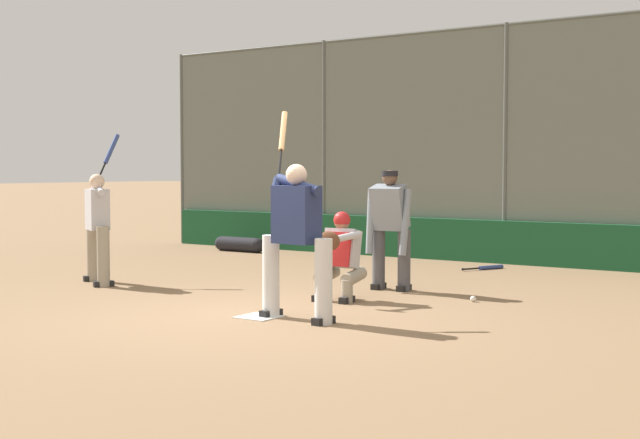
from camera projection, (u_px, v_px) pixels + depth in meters
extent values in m
plane|color=#846647|center=(259.00, 317.00, 9.92)|extent=(160.00, 160.00, 0.00)
cube|color=white|center=(259.00, 317.00, 9.92)|extent=(0.43, 0.43, 0.01)
cylinder|color=#515651|center=(505.00, 144.00, 15.52)|extent=(0.08, 0.08, 4.18)
cylinder|color=#515651|center=(324.00, 147.00, 17.67)|extent=(0.08, 0.08, 4.18)
cylinder|color=#515651|center=(182.00, 149.00, 19.83)|extent=(0.08, 0.08, 4.18)
cube|color=slate|center=(505.00, 144.00, 15.52)|extent=(15.28, 0.01, 4.18)
cylinder|color=#515651|center=(507.00, 24.00, 15.41)|extent=(15.28, 0.06, 0.06)
cube|color=#19512D|center=(502.00, 242.00, 15.54)|extent=(14.97, 0.18, 0.75)
cylinder|color=silver|center=(324.00, 282.00, 9.44)|extent=(0.19, 0.19, 0.92)
cube|color=black|center=(323.00, 321.00, 9.46)|extent=(0.14, 0.29, 0.08)
cylinder|color=silver|center=(271.00, 276.00, 9.93)|extent=(0.19, 0.19, 0.92)
cube|color=black|center=(271.00, 313.00, 9.95)|extent=(0.14, 0.29, 0.08)
cube|color=navy|center=(296.00, 215.00, 9.65)|extent=(0.52, 0.33, 0.63)
sphere|color=beige|center=(296.00, 175.00, 9.62)|extent=(0.23, 0.23, 0.23)
cylinder|color=navy|center=(298.00, 185.00, 9.65)|extent=(0.64, 0.22, 0.24)
cylinder|color=navy|center=(277.00, 184.00, 9.84)|extent=(0.11, 0.15, 0.17)
sphere|color=black|center=(279.00, 178.00, 9.86)|extent=(0.04, 0.04, 0.04)
cylinder|color=black|center=(280.00, 164.00, 9.95)|extent=(0.13, 0.21, 0.33)
cylinder|color=tan|center=(283.00, 131.00, 10.17)|extent=(0.22, 0.33, 0.47)
cylinder|color=gray|center=(347.00, 291.00, 10.96)|extent=(0.14, 0.14, 0.29)
cylinder|color=gray|center=(354.00, 277.00, 11.11)|extent=(0.20, 0.45, 0.22)
cube|color=black|center=(347.00, 300.00, 10.97)|extent=(0.12, 0.27, 0.08)
cylinder|color=gray|center=(320.00, 289.00, 11.15)|extent=(0.14, 0.14, 0.29)
cylinder|color=gray|center=(327.00, 275.00, 11.30)|extent=(0.20, 0.45, 0.22)
cube|color=black|center=(320.00, 298.00, 11.15)|extent=(0.12, 0.27, 0.08)
cube|color=#B7B7BC|center=(342.00, 248.00, 11.22)|extent=(0.44, 0.37, 0.52)
cube|color=#B21E1E|center=(337.00, 249.00, 11.10)|extent=(0.38, 0.16, 0.43)
sphere|color=#936B4C|center=(342.00, 223.00, 11.21)|extent=(0.19, 0.19, 0.19)
sphere|color=#B21E1E|center=(342.00, 220.00, 11.20)|extent=(0.21, 0.21, 0.21)
cylinder|color=#B7B7BC|center=(345.00, 237.00, 10.94)|extent=(0.23, 0.51, 0.15)
ellipsoid|color=#56331E|center=(329.00, 241.00, 10.79)|extent=(0.31, 0.13, 0.24)
cylinder|color=#936B4C|center=(325.00, 246.00, 11.35)|extent=(0.11, 0.30, 0.42)
cylinder|color=#4C4C51|center=(404.00, 260.00, 12.04)|extent=(0.17, 0.17, 0.84)
cube|color=black|center=(404.00, 288.00, 12.06)|extent=(0.13, 0.29, 0.08)
cylinder|color=#4C4C51|center=(379.00, 259.00, 12.23)|extent=(0.17, 0.17, 0.84)
cube|color=black|center=(379.00, 286.00, 12.25)|extent=(0.13, 0.29, 0.08)
cube|color=gray|center=(390.00, 207.00, 12.04)|extent=(0.48, 0.43, 0.64)
sphere|color=brown|center=(390.00, 178.00, 12.02)|extent=(0.21, 0.21, 0.21)
cylinder|color=black|center=(390.00, 173.00, 12.02)|extent=(0.22, 0.22, 0.07)
cylinder|color=gray|center=(405.00, 222.00, 11.87)|extent=(0.13, 0.23, 0.89)
cylinder|color=gray|center=(370.00, 221.00, 12.13)|extent=(0.16, 0.24, 0.89)
cylinder|color=gray|center=(103.00, 257.00, 12.47)|extent=(0.18, 0.18, 0.85)
cube|color=black|center=(104.00, 284.00, 12.49)|extent=(0.23, 0.30, 0.08)
cylinder|color=gray|center=(93.00, 252.00, 13.10)|extent=(0.18, 0.18, 0.85)
cube|color=black|center=(93.00, 278.00, 13.12)|extent=(0.23, 0.30, 0.08)
cube|color=#B7B7BC|center=(97.00, 209.00, 12.75)|extent=(0.53, 0.46, 0.58)
sphere|color=beige|center=(97.00, 181.00, 12.72)|extent=(0.22, 0.22, 0.22)
cylinder|color=#B7B7BC|center=(99.00, 188.00, 12.74)|extent=(0.54, 0.42, 0.22)
cylinder|color=#B7B7BC|center=(95.00, 188.00, 13.00)|extent=(0.14, 0.17, 0.16)
sphere|color=black|center=(96.00, 184.00, 13.01)|extent=(0.04, 0.04, 0.04)
cylinder|color=black|center=(101.00, 173.00, 13.08)|extent=(0.04, 0.22, 0.32)
cylinder|color=#334789|center=(112.00, 149.00, 13.26)|extent=(0.09, 0.33, 0.46)
sphere|color=black|center=(463.00, 269.00, 14.35)|extent=(0.04, 0.04, 0.04)
cylinder|color=black|center=(471.00, 269.00, 14.44)|extent=(0.18, 0.33, 0.03)
cylinder|color=#334789|center=(491.00, 267.00, 14.65)|extent=(0.27, 0.47, 0.07)
sphere|color=white|center=(473.00, 299.00, 11.07)|extent=(0.07, 0.07, 0.07)
cylinder|color=black|center=(239.00, 244.00, 17.79)|extent=(0.93, 0.29, 0.29)
sphere|color=black|center=(258.00, 245.00, 17.53)|extent=(0.28, 0.28, 0.28)
sphere|color=black|center=(222.00, 243.00, 18.05)|extent=(0.28, 0.28, 0.28)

